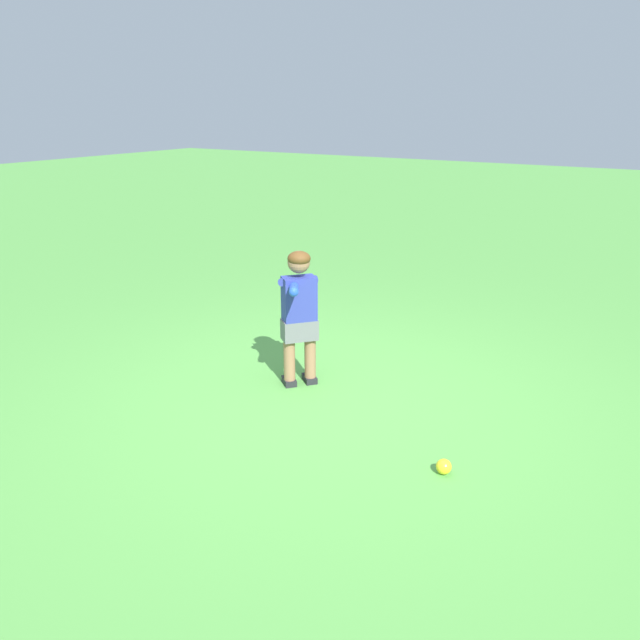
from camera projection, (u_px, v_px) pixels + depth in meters
The scene contains 3 objects.
ground_plane at pixel (329, 403), 4.76m from camera, with size 40.00×40.00×0.00m, color #519942.
child_batter at pixel (299, 306), 4.86m from camera, with size 0.42×0.55×1.08m.
play_ball_far_left at pixel (444, 467), 3.84m from camera, with size 0.10×0.10×0.10m, color yellow.
Camera 1 is at (2.22, -3.68, 2.13)m, focal length 35.78 mm.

